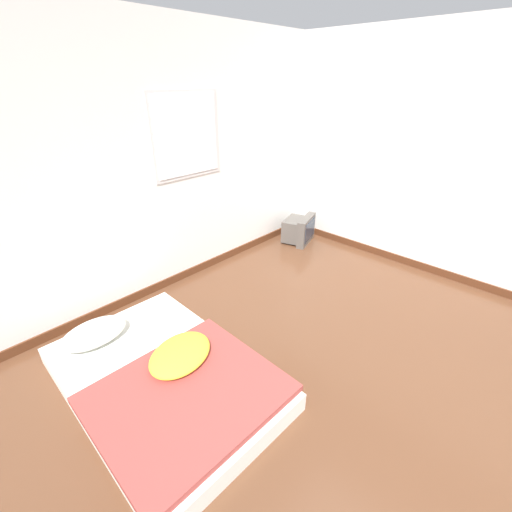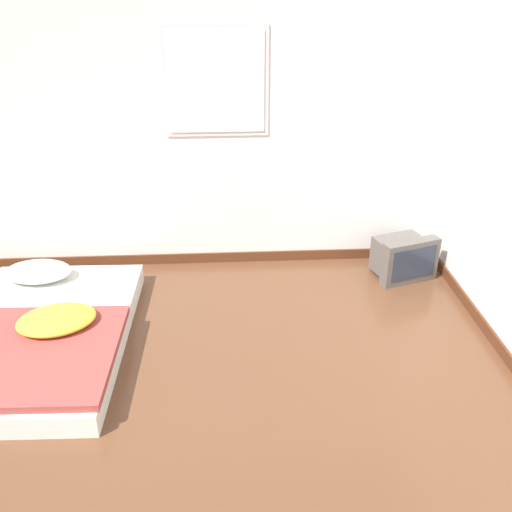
{
  "view_description": "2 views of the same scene",
  "coord_description": "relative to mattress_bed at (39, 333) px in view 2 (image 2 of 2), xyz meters",
  "views": [
    {
      "loc": [
        -1.32,
        0.03,
        2.07
      ],
      "look_at": [
        0.81,
        2.04,
        0.55
      ],
      "focal_mm": 24.0,
      "sensor_mm": 36.0,
      "label": 1
    },
    {
      "loc": [
        0.85,
        -1.53,
        2.38
      ],
      "look_at": [
        1.06,
        2.03,
        0.54
      ],
      "focal_mm": 40.0,
      "sensor_mm": 36.0,
      "label": 2
    }
  ],
  "objects": [
    {
      "name": "crt_tv",
      "position": [
        2.79,
        0.84,
        0.07
      ],
      "size": [
        0.53,
        0.47,
        0.38
      ],
      "color": "#56514C",
      "rests_on": "ground_plane"
    },
    {
      "name": "wall_back",
      "position": [
        0.46,
        1.23,
        1.18
      ],
      "size": [
        7.83,
        0.08,
        2.6
      ],
      "color": "white",
      "rests_on": "ground_plane"
    },
    {
      "name": "mattress_bed",
      "position": [
        0.0,
        0.0,
        0.0
      ],
      "size": [
        1.22,
        1.82,
        0.3
      ],
      "color": "silver",
      "rests_on": "ground_plane"
    }
  ]
}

